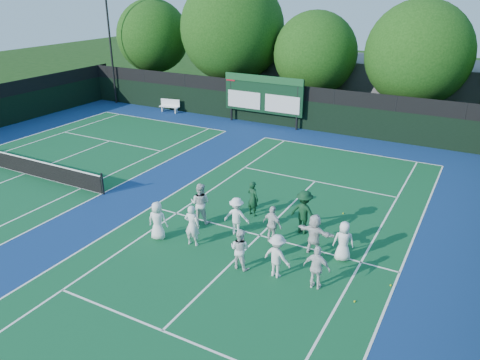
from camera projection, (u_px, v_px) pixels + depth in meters
The scene contains 31 objects.
ground at pixel (248, 247), 18.01m from camera, with size 120.00×120.00×0.00m, color #15350E.
court_apron at pixel (143, 205), 21.47m from camera, with size 34.00×32.00×0.01m, color navy.
near_court at pixel (260, 235), 18.82m from camera, with size 11.05×23.85×0.01m.
left_court at pixel (26, 173), 25.01m from camera, with size 11.05×23.85×0.01m.
back_fence at pixel (278, 107), 33.10m from camera, with size 34.00×0.08×3.00m.
scoreboard at pixel (263, 95), 32.89m from camera, with size 6.00×0.21×3.55m.
clubhouse at pixel (365, 84), 37.56m from camera, with size 18.00×6.00×4.00m, color #595A5F.
light_pole_left at pixel (109, 26), 37.58m from camera, with size 1.20×0.30×10.12m.
tennis_net at pixel (24, 165), 24.82m from camera, with size 11.30×0.10×1.10m.
bench at pixel (170, 105), 36.92m from camera, with size 1.66×0.70×1.02m.
tree_a at pixel (155, 38), 40.51m from camera, with size 6.20×6.20×8.34m.
tree_b at pixel (235, 32), 36.68m from camera, with size 8.18×8.18×10.22m.
tree_c at pixel (317, 56), 34.14m from camera, with size 6.07×6.07×7.75m.
tree_d at pixel (421, 57), 30.83m from camera, with size 6.97×6.97×8.63m.
tennis_ball_0 at pixel (234, 233), 18.98m from camera, with size 0.07×0.07×0.07m, color #A6C317.
tennis_ball_1 at pixel (346, 252), 17.58m from camera, with size 0.07×0.07×0.07m, color #A6C317.
tennis_ball_2 at pixel (391, 285), 15.66m from camera, with size 0.07×0.07×0.07m, color #A6C317.
tennis_ball_4 at pixel (343, 213), 20.59m from camera, with size 0.07×0.07×0.07m, color #A6C317.
tennis_ball_5 at pixel (355, 301), 14.86m from camera, with size 0.07×0.07×0.07m, color #A6C317.
player_front_0 at pixel (158, 221), 18.32m from camera, with size 0.77×0.50×1.58m, color white.
player_front_1 at pixel (192, 225), 17.86m from camera, with size 0.61×0.40×1.68m, color white.
player_front_2 at pixel (240, 249), 16.42m from camera, with size 0.74×0.58×1.53m, color white.
player_front_3 at pixel (277, 256), 15.92m from camera, with size 1.04×0.60×1.60m, color silver.
player_front_4 at pixel (317, 268), 15.29m from camera, with size 0.92×0.38×1.57m, color white.
player_back_0 at pixel (200, 203), 19.58m from camera, with size 0.86×0.67×1.77m, color silver.
player_back_1 at pixel (237, 216), 18.67m from camera, with size 1.03×0.59×1.59m, color white.
player_back_2 at pixel (272, 225), 18.07m from camera, with size 0.91×0.38×1.55m, color silver.
player_back_3 at pixel (314, 234), 17.31m from camera, with size 1.48×0.47×1.60m, color silver.
player_back_4 at pixel (344, 241), 16.90m from camera, with size 0.75×0.49×1.54m, color white.
coach_left at pixel (253, 199), 20.21m from camera, with size 0.58×0.38×1.59m, color #0F371E.
coach_right at pixel (304, 212), 18.72m from camera, with size 1.19×0.69×1.85m, color #0E351B.
Camera 1 is at (7.21, -13.86, 9.34)m, focal length 35.00 mm.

